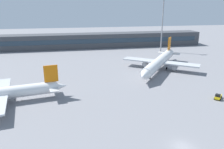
% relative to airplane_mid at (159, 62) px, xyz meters
% --- Properties ---
extents(ground_plane, '(400.00, 400.00, 0.00)m').
position_rel_airplane_mid_xyz_m(ground_plane, '(-16.29, -11.88, -3.53)').
color(ground_plane, gray).
extents(terminal_building, '(132.14, 12.13, 9.00)m').
position_rel_airplane_mid_xyz_m(terminal_building, '(-16.29, 57.66, 0.98)').
color(terminal_building, '#3F4247').
rests_on(terminal_building, ground_plane).
extents(airplane_mid, '(31.75, 39.45, 11.56)m').
position_rel_airplane_mid_xyz_m(airplane_mid, '(0.00, 0.00, 0.00)').
color(airplane_mid, white).
rests_on(airplane_mid, ground_plane).
extents(baggage_tug_yellow, '(3.56, 3.65, 1.75)m').
position_rel_airplane_mid_xyz_m(baggage_tug_yellow, '(5.35, -32.34, -2.73)').
color(baggage_tug_yellow, yellow).
rests_on(baggage_tug_yellow, ground_plane).
extents(floodlight_tower_west, '(3.20, 0.80, 31.07)m').
position_rel_airplane_mid_xyz_m(floodlight_tower_west, '(16.49, 37.58, 14.10)').
color(floodlight_tower_west, gray).
rests_on(floodlight_tower_west, ground_plane).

